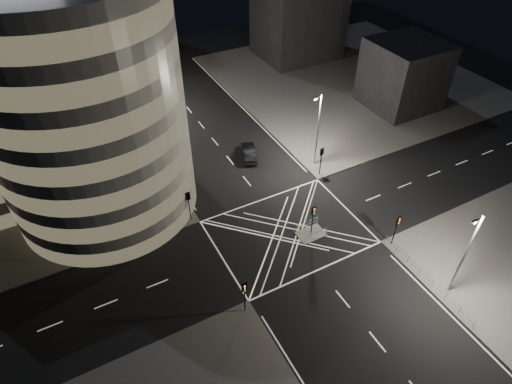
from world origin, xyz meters
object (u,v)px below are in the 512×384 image
central_island (311,234)px  street_lamp_left_near (164,158)px  traffic_signal_nl (244,292)px  sedan (249,152)px  traffic_signal_fl (188,201)px  street_lamp_right_near (465,253)px  traffic_signal_nr (397,225)px  street_lamp_left_far (123,91)px  street_lamp_right_far (318,128)px  traffic_signal_island (313,215)px  traffic_signal_fr (321,156)px

central_island → street_lamp_left_near: 18.52m
traffic_signal_nl → street_lamp_left_near: 18.99m
street_lamp_left_near → sedan: size_ratio=2.07×
traffic_signal_fl → street_lamp_right_near: bearing=-48.8°
traffic_signal_nr → street_lamp_left_far: bearing=116.4°
street_lamp_right_near → traffic_signal_nr: bearing=95.0°
traffic_signal_nl → sedan: size_ratio=0.83×
traffic_signal_nr → street_lamp_right_far: size_ratio=0.40×
central_island → street_lamp_right_near: 15.54m
central_island → traffic_signal_island: bearing=0.0°
traffic_signal_fl → street_lamp_right_near: (18.24, -20.80, 2.63)m
central_island → street_lamp_right_near: street_lamp_right_near is taller
traffic_signal_nl → sedan: traffic_signal_nl is taller
traffic_signal_fl → street_lamp_right_near: street_lamp_right_near is taller
street_lamp_left_near → street_lamp_left_far: (0.00, 18.00, 0.00)m
central_island → street_lamp_left_far: size_ratio=0.30×
traffic_signal_fr → traffic_signal_island: size_ratio=1.00×
street_lamp_left_far → street_lamp_right_far: (18.87, -21.00, 0.00)m
traffic_signal_nl → street_lamp_right_far: 24.27m
traffic_signal_fr → street_lamp_left_far: (-18.24, 23.20, 2.63)m
street_lamp_right_far → sedan: (-6.85, 5.41, -4.74)m
street_lamp_left_near → street_lamp_left_far: 18.00m
street_lamp_left_far → sedan: street_lamp_left_far is taller
traffic_signal_fl → traffic_signal_nr: bearing=-37.7°
traffic_signal_nl → traffic_signal_nr: bearing=0.0°
central_island → sedan: bearing=87.9°
sedan → traffic_signal_nl: bearing=82.0°
central_island → traffic_signal_nl: bearing=-153.9°
traffic_signal_fr → traffic_signal_nr: 13.60m
street_lamp_left_far → sedan: 20.25m
street_lamp_right_far → sedan: size_ratio=2.07×
traffic_signal_fl → sedan: bearing=33.8°
street_lamp_left_far → traffic_signal_fl: bearing=-88.4°
central_island → street_lamp_right_far: (7.44, 10.50, 5.47)m
traffic_signal_fr → street_lamp_left_far: size_ratio=0.40×
traffic_signal_fr → street_lamp_right_far: size_ratio=0.40×
traffic_signal_nr → street_lamp_left_far: street_lamp_left_far is taller
traffic_signal_fl → traffic_signal_nl: same height
traffic_signal_nl → street_lamp_right_far: (18.24, 15.80, 2.63)m
street_lamp_left_far → street_lamp_left_near: bearing=-90.0°
traffic_signal_nl → traffic_signal_island: 12.03m
traffic_signal_nl → street_lamp_left_far: street_lamp_left_far is taller
sedan → street_lamp_left_far: bearing=-32.1°
central_island → traffic_signal_nr: 9.08m
traffic_signal_nl → central_island: bearing=26.1°
traffic_signal_nl → street_lamp_right_near: bearing=-21.5°
central_island → traffic_signal_nl: 12.36m
traffic_signal_island → street_lamp_right_far: street_lamp_right_far is taller
traffic_signal_nr → traffic_signal_island: bearing=142.1°
central_island → traffic_signal_island: 2.84m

